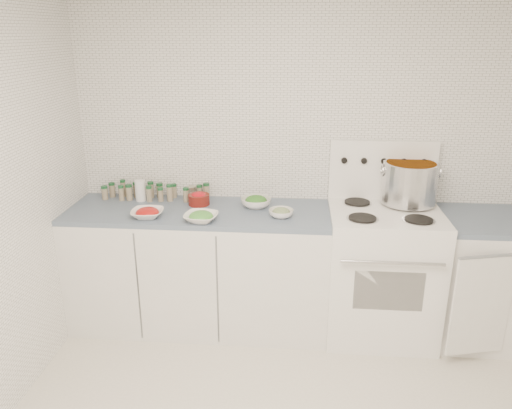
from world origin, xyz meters
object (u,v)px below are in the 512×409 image
at_px(bowl_snowpea, 201,217).
at_px(stove, 381,268).
at_px(stock_pot, 409,181).
at_px(bowl_tomato, 147,213).

bearing_deg(bowl_snowpea, stove, 9.87).
bearing_deg(stock_pot, bowl_tomato, -169.57).
relative_size(stove, stock_pot, 3.41).
bearing_deg(bowl_tomato, stove, 6.04).
distance_m(bowl_tomato, bowl_snowpea, 0.38).
distance_m(stock_pot, bowl_tomato, 1.83).
bearing_deg(stove, bowl_tomato, -173.96).
xyz_separation_m(stock_pot, bowl_snowpea, (-1.41, -0.37, -0.17)).
bearing_deg(stove, stock_pot, 42.63).
height_order(stove, stock_pot, stove).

